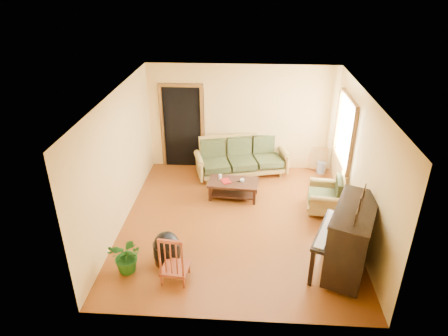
# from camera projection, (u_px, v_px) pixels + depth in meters

# --- Properties ---
(floor) EXTENTS (5.00, 5.00, 0.00)m
(floor) POSITION_uv_depth(u_px,v_px,m) (237.00, 222.00, 8.01)
(floor) COLOR #5E2B0C
(floor) RESTS_ON ground
(doorway) EXTENTS (1.08, 0.16, 2.05)m
(doorway) POSITION_uv_depth(u_px,v_px,m) (182.00, 128.00, 9.83)
(doorway) COLOR black
(doorway) RESTS_ON floor
(window) EXTENTS (0.12, 1.36, 1.46)m
(window) POSITION_uv_depth(u_px,v_px,m) (345.00, 131.00, 8.36)
(window) COLOR white
(window) RESTS_ON right_wall
(sofa) EXTENTS (2.33, 1.45, 0.93)m
(sofa) POSITION_uv_depth(u_px,v_px,m) (242.00, 158.00, 9.60)
(sofa) COLOR olive
(sofa) RESTS_ON floor
(coffee_table) EXTENTS (1.13, 0.68, 0.39)m
(coffee_table) POSITION_uv_depth(u_px,v_px,m) (233.00, 189.00, 8.78)
(coffee_table) COLOR black
(coffee_table) RESTS_ON floor
(armchair) EXTENTS (0.87, 0.90, 0.81)m
(armchair) POSITION_uv_depth(u_px,v_px,m) (325.00, 193.00, 8.20)
(armchair) COLOR olive
(armchair) RESTS_ON floor
(piano) EXTENTS (1.28, 1.60, 1.23)m
(piano) POSITION_uv_depth(u_px,v_px,m) (351.00, 240.00, 6.45)
(piano) COLOR black
(piano) RESTS_ON floor
(footstool) EXTENTS (0.61, 0.61, 0.44)m
(footstool) POSITION_uv_depth(u_px,v_px,m) (167.00, 251.00, 6.83)
(footstool) COLOR black
(footstool) RESTS_ON floor
(red_chair) EXTENTS (0.47, 0.51, 0.91)m
(red_chair) POSITION_uv_depth(u_px,v_px,m) (175.00, 257.00, 6.34)
(red_chair) COLOR maroon
(red_chair) RESTS_ON floor
(leaning_frame) EXTENTS (0.47, 0.26, 0.62)m
(leaning_frame) POSITION_uv_depth(u_px,v_px,m) (318.00, 159.00, 9.91)
(leaning_frame) COLOR #CA8F43
(leaning_frame) RESTS_ON floor
(ceramic_crock) EXTENTS (0.26, 0.26, 0.28)m
(ceramic_crock) POSITION_uv_depth(u_px,v_px,m) (321.00, 167.00, 9.86)
(ceramic_crock) COLOR #3752A6
(ceramic_crock) RESTS_ON floor
(potted_plant) EXTENTS (0.71, 0.66, 0.64)m
(potted_plant) POSITION_uv_depth(u_px,v_px,m) (128.00, 256.00, 6.57)
(potted_plant) COLOR #1B5317
(potted_plant) RESTS_ON floor
(book) EXTENTS (0.27, 0.30, 0.02)m
(book) POSITION_uv_depth(u_px,v_px,m) (222.00, 182.00, 8.65)
(book) COLOR maroon
(book) RESTS_ON coffee_table
(candle) EXTENTS (0.07, 0.07, 0.12)m
(candle) POSITION_uv_depth(u_px,v_px,m) (220.00, 177.00, 8.75)
(candle) COLOR white
(candle) RESTS_ON coffee_table
(glass_jar) EXTENTS (0.09, 0.09, 0.06)m
(glass_jar) POSITION_uv_depth(u_px,v_px,m) (242.00, 180.00, 8.68)
(glass_jar) COLOR white
(glass_jar) RESTS_ON coffee_table
(remote) EXTENTS (0.17, 0.08, 0.02)m
(remote) POSITION_uv_depth(u_px,v_px,m) (241.00, 181.00, 8.69)
(remote) COLOR black
(remote) RESTS_ON coffee_table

